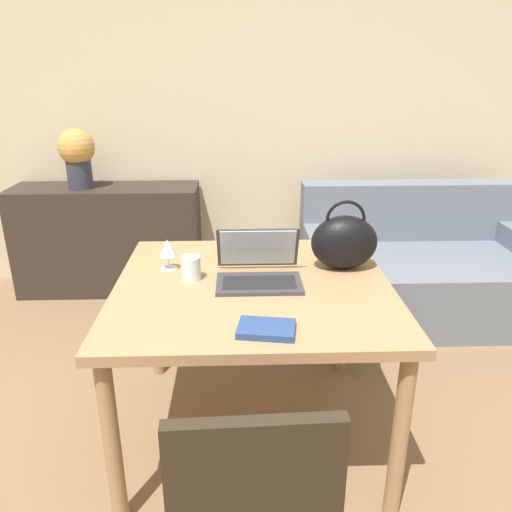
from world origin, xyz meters
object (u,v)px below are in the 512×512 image
Objects in this scene: chair at (252,499)px; flower_vase at (77,154)px; laptop at (259,266)px; handbag at (344,242)px; couch at (421,271)px; drinking_glass at (191,268)px; wine_glass at (168,249)px.

chair is 2.11× the size of flower_vase.
handbag is (0.38, 0.10, 0.07)m from laptop.
flower_vase reaches higher than couch.
laptop reaches higher than drinking_glass.
drinking_glass is 0.33× the size of handbag.
laptop is 0.41m from wine_glass.
laptop is at bearing 0.10° from drinking_glass.
wine_glass is at bearing 132.85° from drinking_glass.
flower_vase reaches higher than laptop.
laptop is 0.86× the size of flower_vase.
laptop is at bearing -52.54° from flower_vase.
couch is at bearing 33.66° from wine_glass.
laptop reaches higher than chair.
drinking_glass is (-1.43, -1.14, 0.51)m from couch.
couch is at bearing 44.86° from laptop.
chair is 1.13m from wine_glass.
couch is at bearing 57.36° from chair.
flower_vase reaches higher than chair.
chair is 0.98m from drinking_glass.
laptop reaches higher than couch.
couch is at bearing -9.66° from flower_vase.
flower_vase is (-0.79, 1.42, 0.18)m from wine_glass.
handbag is at bearing -126.59° from couch.
chair is at bearing -120.39° from couch.
handbag reaches higher than wine_glass.
flower_vase is at bearing 170.34° from couch.
laptop is 3.41× the size of drinking_glass.
laptop is at bearing 84.36° from chair.
chair is at bearing -71.77° from wine_glass.
wine_glass is at bearing -60.99° from flower_vase.
wine_glass is 0.45× the size of handbag.
laptop is 0.28m from drinking_glass.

